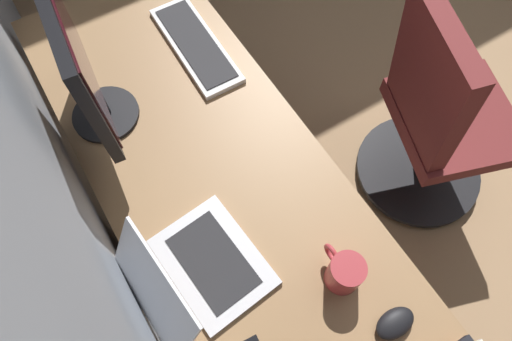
{
  "coord_description": "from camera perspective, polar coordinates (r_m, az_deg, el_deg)",
  "views": [
    {
      "loc": [
        -0.38,
        1.88,
        1.85
      ],
      "look_at": [
        -0.0,
        1.65,
        0.95
      ],
      "focal_mm": 30.85,
      "sensor_mm": 36.0,
      "label": 1
    }
  ],
  "objects": [
    {
      "name": "mouse_main",
      "position": [
        1.16,
        17.58,
        -18.35
      ],
      "size": [
        0.06,
        0.1,
        0.03
      ],
      "primitive_type": "ellipsoid",
      "color": "black",
      "rests_on": "desk"
    },
    {
      "name": "monitor_primary",
      "position": [
        1.22,
        -22.33,
        13.43
      ],
      "size": [
        0.48,
        0.2,
        0.46
      ],
      "color": "black",
      "rests_on": "desk"
    },
    {
      "name": "drawer_pedestal",
      "position": [
        1.57,
        -2.93,
        -10.36
      ],
      "size": [
        0.4,
        0.51,
        0.69
      ],
      "color": "#936D47",
      "rests_on": "ground"
    },
    {
      "name": "desk",
      "position": [
        1.27,
        -1.94,
        -6.89
      ],
      "size": [
        2.02,
        0.63,
        0.73
      ],
      "color": "#936D47",
      "rests_on": "ground"
    },
    {
      "name": "office_chair",
      "position": [
        1.78,
        22.29,
        5.6
      ],
      "size": [
        0.56,
        0.6,
        0.97
      ],
      "color": "maroon",
      "rests_on": "ground"
    },
    {
      "name": "keyboard_main",
      "position": [
        1.51,
        -7.83,
        15.87
      ],
      "size": [
        0.42,
        0.15,
        0.02
      ],
      "color": "silver",
      "rests_on": "desk"
    },
    {
      "name": "laptop_leftmost",
      "position": [
        1.12,
        -8.47,
        -12.99
      ],
      "size": [
        0.33,
        0.34,
        0.2
      ],
      "color": "silver",
      "rests_on": "desk"
    },
    {
      "name": "coffee_mug",
      "position": [
        1.12,
        11.38,
        -12.83
      ],
      "size": [
        0.13,
        0.09,
        0.11
      ],
      "color": "#A53338",
      "rests_on": "desk"
    }
  ]
}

